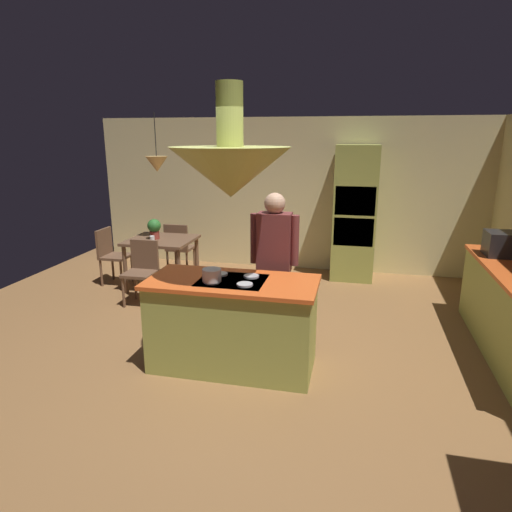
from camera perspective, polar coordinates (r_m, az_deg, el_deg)
ground at (r=4.86m, az=-2.25°, el=-12.61°), size 8.16×8.16×0.00m
wall_back at (r=7.74m, az=4.35°, el=7.79°), size 6.80×0.10×2.55m
kitchen_island at (r=4.49m, az=-2.99°, el=-8.56°), size 1.65×0.78×0.93m
oven_tower at (r=7.29m, az=12.44°, el=5.31°), size 0.66×0.62×2.12m
dining_table at (r=6.87m, az=-11.93°, el=1.24°), size 0.95×0.86×0.76m
person_at_island at (r=4.86m, az=2.34°, el=-0.34°), size 0.53×0.22×1.68m
range_hood at (r=4.12m, az=-3.28°, el=10.97°), size 1.10×1.10×1.00m
pendant_light_over_table at (r=6.69m, az=-12.51°, el=11.37°), size 0.32×0.32×0.82m
chair_facing_island at (r=6.34m, az=-14.30°, el=-1.43°), size 0.40×0.40×0.87m
chair_by_back_wall at (r=7.49m, az=-9.81°, el=1.34°), size 0.40×0.40×0.87m
chair_at_corner at (r=7.30m, az=-17.99°, el=0.46°), size 0.40×0.40×0.87m
potted_plant_on_table at (r=6.84m, az=-12.82°, el=3.52°), size 0.20×0.20×0.30m
cup_on_table at (r=6.66m, az=-13.07°, el=2.12°), size 0.07×0.07×0.09m
microwave_on_counter at (r=5.89m, az=29.34°, el=1.32°), size 0.46×0.36×0.28m
cooking_pot_on_cooktop at (r=4.23m, az=-5.65°, el=-2.43°), size 0.18×0.18×0.12m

